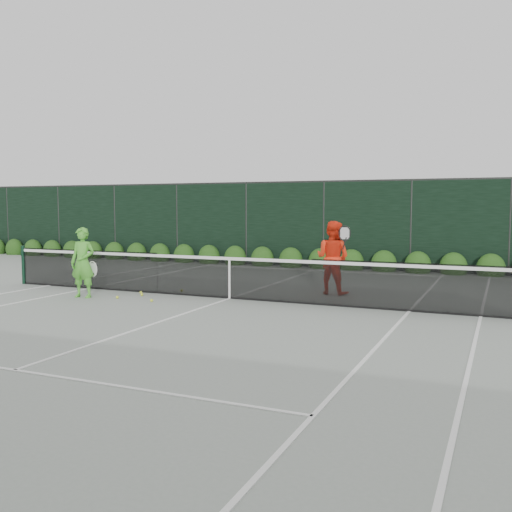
% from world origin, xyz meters
% --- Properties ---
extents(ground, '(80.00, 80.00, 0.00)m').
position_xyz_m(ground, '(0.00, 0.00, 0.00)').
color(ground, gray).
rests_on(ground, ground).
extents(tennis_net, '(12.90, 0.10, 1.07)m').
position_xyz_m(tennis_net, '(-0.02, 0.00, 0.53)').
color(tennis_net, '#10311F').
rests_on(tennis_net, ground).
extents(player_woman, '(0.68, 0.48, 1.66)m').
position_xyz_m(player_woman, '(-3.27, -1.21, 0.83)').
color(player_woman, '#53B936').
rests_on(player_woman, ground).
extents(player_man, '(1.00, 0.85, 1.80)m').
position_xyz_m(player_man, '(2.00, 1.67, 0.90)').
color(player_man, '#FF3315').
rests_on(player_man, ground).
extents(court_lines, '(11.03, 23.83, 0.01)m').
position_xyz_m(court_lines, '(0.00, 0.00, 0.01)').
color(court_lines, white).
rests_on(court_lines, ground).
extents(windscreen_fence, '(32.00, 21.07, 3.06)m').
position_xyz_m(windscreen_fence, '(0.00, -2.71, 1.51)').
color(windscreen_fence, black).
rests_on(windscreen_fence, ground).
extents(hedge_row, '(31.66, 0.65, 0.94)m').
position_xyz_m(hedge_row, '(-0.00, 7.15, 0.23)').
color(hedge_row, '#193A0F').
rests_on(hedge_row, ground).
extents(tennis_balls, '(1.06, 1.64, 0.07)m').
position_xyz_m(tennis_balls, '(-1.97, -0.49, 0.03)').
color(tennis_balls, '#D5E532').
rests_on(tennis_balls, ground).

